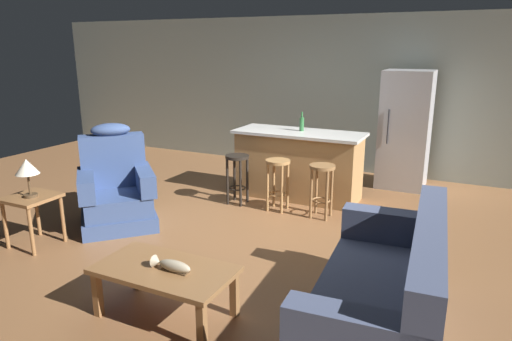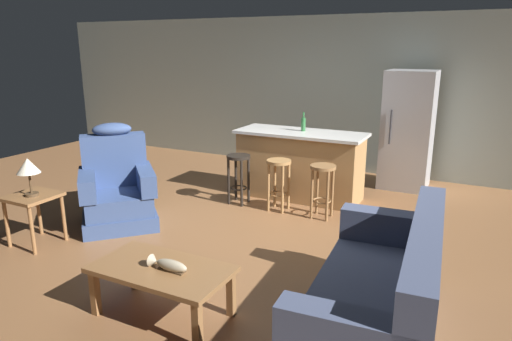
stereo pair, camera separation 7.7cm
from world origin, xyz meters
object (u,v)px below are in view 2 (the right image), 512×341
Objects in this scene: bar_stool_right at (323,181)px; bottle_tall_green at (303,124)px; recliner_near_lamp at (117,189)px; end_table at (33,204)px; fish_figurine at (168,265)px; table_lamp at (28,168)px; couch at (382,298)px; refrigerator at (408,130)px; bar_stool_left at (239,170)px; bar_stool_middle at (279,176)px; kitchen_island at (300,165)px; coffee_table at (162,273)px.

bottle_tall_green is at bearing 127.86° from bar_stool_right.
recliner_near_lamp is 2.14× the size of end_table.
fish_figurine is 2.24m from table_lamp.
fish_figurine is at bearing 6.72° from recliner_near_lamp.
bar_stool_right reaches higher than end_table.
refrigerator reaches higher than couch.
table_lamp is at bearing -138.76° from bar_stool_right.
bar_stool_right is (1.19, 0.00, 0.00)m from bar_stool_left.
bar_stool_middle is at bearing 49.06° from table_lamp.
kitchen_island is 2.65× the size of bar_stool_middle.
refrigerator reaches higher than coffee_table.
bottle_tall_green is at bearing -137.46° from refrigerator.
refrigerator reaches higher than kitchen_island.
end_table is at bearing -124.62° from bottle_tall_green.
couch is (1.54, 0.47, -0.12)m from fish_figurine.
bar_stool_right is at bearing 74.59° from recliner_near_lamp.
fish_figurine is at bearing -86.60° from bottle_tall_green.
end_table is 3.32m from bar_stool_right.
fish_figurine is at bearing -12.86° from end_table.
bar_stool_right is (0.60, 0.00, 0.00)m from bar_stool_middle.
kitchen_island is (1.96, 2.79, 0.02)m from end_table.
recliner_near_lamp reaches higher than couch.
couch is 1.63× the size of recliner_near_lamp.
table_lamp is at bearing 167.52° from fish_figurine.
bar_stool_right reaches higher than fish_figurine.
table_lamp is 3.34m from bar_stool_right.
recliner_near_lamp reaches higher than bar_stool_middle.
table_lamp reaches higher than coffee_table.
coffee_table is 2.15m from end_table.
fish_figurine is at bearing -102.99° from refrigerator.
table_lamp is 0.23× the size of refrigerator.
recliner_near_lamp is 2.02m from bar_stool_middle.
kitchen_island is 0.84m from bar_stool_right.
bottle_tall_green is (-0.12, 3.34, 0.69)m from coffee_table.
end_table is 3.42m from kitchen_island.
kitchen_island is at bearing 54.90° from end_table.
couch is at bearing 16.80° from fish_figurine.
bar_stool_middle is 0.91m from bottle_tall_green.
fish_figurine is 0.50× the size of bar_stool_left.
fish_figurine is at bearing -72.24° from bar_stool_left.
refrigerator reaches higher than recliner_near_lamp.
kitchen_island reaches higher than fish_figurine.
refrigerator is 1.69m from bottle_tall_green.
bottle_tall_green reaches higher than coffee_table.
couch reaches higher than fish_figurine.
bottle_tall_green reaches higher than couch.
fish_figurine is 2.79m from bar_stool_left.
bar_stool_right is (2.52, 2.16, 0.01)m from end_table.
end_table is at bearing -68.07° from recliner_near_lamp.
bar_stool_right is 1.05m from bottle_tall_green.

